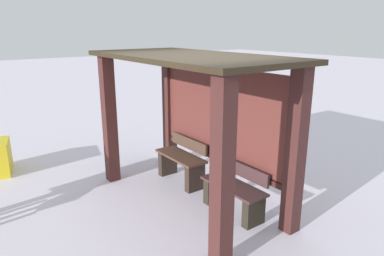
# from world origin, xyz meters

# --- Properties ---
(ground_plane) EXTENTS (60.00, 60.00, 0.00)m
(ground_plane) POSITION_xyz_m (0.00, 0.00, 0.00)
(ground_plane) COLOR white
(bus_shelter) EXTENTS (3.33, 1.62, 2.27)m
(bus_shelter) POSITION_xyz_m (0.00, 0.19, 1.57)
(bus_shelter) COLOR #42201D
(bus_shelter) RESTS_ON ground
(bench_left_inside) EXTENTS (1.04, 0.40, 0.78)m
(bench_left_inside) POSITION_xyz_m (-0.67, 0.34, 0.35)
(bench_left_inside) COLOR #4D3629
(bench_left_inside) RESTS_ON ground
(bench_center_inside) EXTENTS (1.04, 0.40, 0.72)m
(bench_center_inside) POSITION_xyz_m (0.67, 0.34, 0.32)
(bench_center_inside) COLOR #422A2B
(bench_center_inside) RESTS_ON ground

